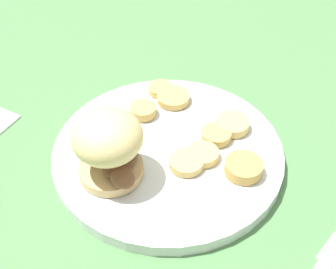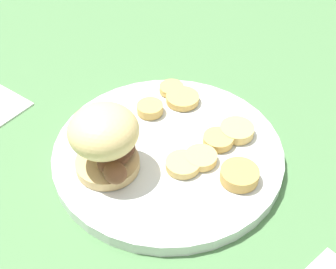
{
  "view_description": "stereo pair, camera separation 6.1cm",
  "coord_description": "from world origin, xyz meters",
  "views": [
    {
      "loc": [
        0.34,
        0.29,
        0.46
      ],
      "look_at": [
        0.0,
        0.0,
        0.04
      ],
      "focal_mm": 50.0,
      "sensor_mm": 36.0,
      "label": 1
    },
    {
      "loc": [
        0.3,
        0.33,
        0.46
      ],
      "look_at": [
        0.0,
        0.0,
        0.04
      ],
      "focal_mm": 50.0,
      "sensor_mm": 36.0,
      "label": 2
    }
  ],
  "objects": [
    {
      "name": "potato_round_3",
      "position": [
        0.01,
        0.04,
        0.02
      ],
      "size": [
        0.04,
        0.04,
        0.01
      ],
      "primitive_type": "cylinder",
      "color": "#DBB766",
      "rests_on": "dinner_plate"
    },
    {
      "name": "dinner_plate",
      "position": [
        0.0,
        0.0,
        0.01
      ],
      "size": [
        0.31,
        0.31,
        0.02
      ],
      "color": "silver",
      "rests_on": "ground_plane"
    },
    {
      "name": "potato_round_0",
      "position": [
        -0.08,
        -0.06,
        0.02
      ],
      "size": [
        0.05,
        0.05,
        0.01
      ],
      "primitive_type": "cylinder",
      "color": "tan",
      "rests_on": "dinner_plate"
    },
    {
      "name": "potato_round_6",
      "position": [
        -0.02,
        0.05,
        0.02
      ],
      "size": [
        0.04,
        0.04,
        0.01
      ],
      "primitive_type": "cylinder",
      "color": "#DBB766",
      "rests_on": "dinner_plate"
    },
    {
      "name": "sandwich",
      "position": [
        0.08,
        -0.03,
        0.07
      ],
      "size": [
        0.09,
        0.12,
        0.09
      ],
      "color": "tan",
      "rests_on": "dinner_plate"
    },
    {
      "name": "potato_round_5",
      "position": [
        -0.06,
        0.04,
        0.03
      ],
      "size": [
        0.04,
        0.04,
        0.01
      ],
      "primitive_type": "cylinder",
      "color": "tan",
      "rests_on": "dinner_plate"
    },
    {
      "name": "potato_round_2",
      "position": [
        -0.09,
        0.04,
        0.03
      ],
      "size": [
        0.05,
        0.05,
        0.01
      ],
      "primitive_type": "cylinder",
      "color": "#DBB766",
      "rests_on": "dinner_plate"
    },
    {
      "name": "potato_round_7",
      "position": [
        -0.03,
        -0.07,
        0.03
      ],
      "size": [
        0.04,
        0.04,
        0.01
      ],
      "primitive_type": "cylinder",
      "color": "tan",
      "rests_on": "dinner_plate"
    },
    {
      "name": "potato_round_1",
      "position": [
        -0.03,
        0.1,
        0.03
      ],
      "size": [
        0.05,
        0.05,
        0.02
      ],
      "primitive_type": "cylinder",
      "color": "tan",
      "rests_on": "dinner_plate"
    },
    {
      "name": "potato_round_4",
      "position": [
        -0.09,
        -0.09,
        0.02
      ],
      "size": [
        0.04,
        0.04,
        0.01
      ],
      "primitive_type": "cylinder",
      "color": "tan",
      "rests_on": "dinner_plate"
    },
    {
      "name": "ground_plane",
      "position": [
        0.0,
        0.0,
        0.0
      ],
      "size": [
        4.0,
        4.0,
        0.0
      ],
      "primitive_type": "plane",
      "color": "#4C7A47"
    }
  ]
}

